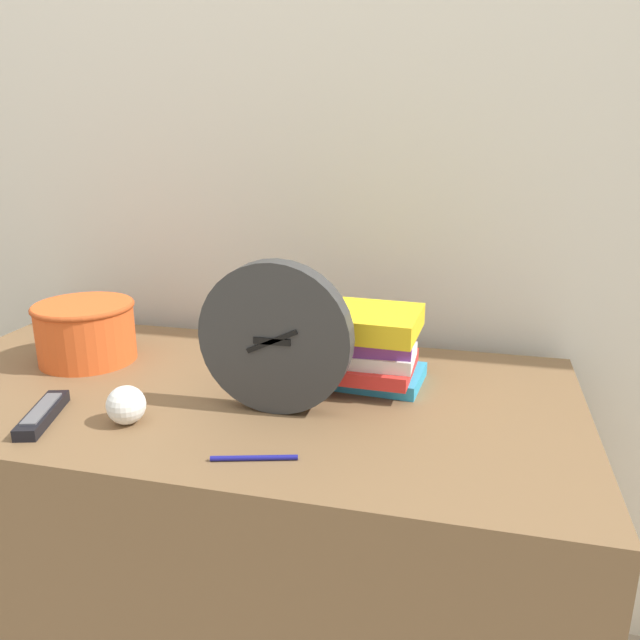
{
  "coord_description": "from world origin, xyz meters",
  "views": [
    {
      "loc": [
        0.43,
        -0.69,
        1.2
      ],
      "look_at": [
        0.17,
        0.34,
        0.87
      ],
      "focal_mm": 35.0,
      "sensor_mm": 36.0,
      "label": 1
    }
  ],
  "objects_px": {
    "basket": "(86,330)",
    "tv_remote": "(43,414)",
    "crumpled_paper_ball": "(126,405)",
    "desk_clock": "(275,338)",
    "pen": "(254,458)",
    "book_stack": "(361,347)"
  },
  "relations": [
    {
      "from": "desk_clock",
      "to": "tv_remote",
      "type": "distance_m",
      "value": 0.41
    },
    {
      "from": "desk_clock",
      "to": "book_stack",
      "type": "bearing_deg",
      "value": 52.28
    },
    {
      "from": "desk_clock",
      "to": "crumpled_paper_ball",
      "type": "xyz_separation_m",
      "value": [
        -0.23,
        -0.11,
        -0.1
      ]
    },
    {
      "from": "desk_clock",
      "to": "pen",
      "type": "distance_m",
      "value": 0.22
    },
    {
      "from": "pen",
      "to": "crumpled_paper_ball",
      "type": "bearing_deg",
      "value": 165.06
    },
    {
      "from": "desk_clock",
      "to": "basket",
      "type": "distance_m",
      "value": 0.49
    },
    {
      "from": "basket",
      "to": "tv_remote",
      "type": "height_order",
      "value": "basket"
    },
    {
      "from": "basket",
      "to": "desk_clock",
      "type": "bearing_deg",
      "value": -16.73
    },
    {
      "from": "tv_remote",
      "to": "pen",
      "type": "xyz_separation_m",
      "value": [
        0.39,
        -0.04,
        -0.01
      ]
    },
    {
      "from": "book_stack",
      "to": "tv_remote",
      "type": "height_order",
      "value": "book_stack"
    },
    {
      "from": "basket",
      "to": "pen",
      "type": "bearing_deg",
      "value": -32.89
    },
    {
      "from": "tv_remote",
      "to": "pen",
      "type": "bearing_deg",
      "value": -6.01
    },
    {
      "from": "desk_clock",
      "to": "book_stack",
      "type": "xyz_separation_m",
      "value": [
        0.12,
        0.15,
        -0.06
      ]
    },
    {
      "from": "crumpled_paper_ball",
      "to": "pen",
      "type": "height_order",
      "value": "crumpled_paper_ball"
    },
    {
      "from": "tv_remote",
      "to": "book_stack",
      "type": "bearing_deg",
      "value": 30.28
    },
    {
      "from": "book_stack",
      "to": "pen",
      "type": "distance_m",
      "value": 0.35
    },
    {
      "from": "desk_clock",
      "to": "basket",
      "type": "xyz_separation_m",
      "value": [
        -0.46,
        0.14,
        -0.07
      ]
    },
    {
      "from": "tv_remote",
      "to": "pen",
      "type": "height_order",
      "value": "tv_remote"
    },
    {
      "from": "crumpled_paper_ball",
      "to": "pen",
      "type": "relative_size",
      "value": 0.51
    },
    {
      "from": "basket",
      "to": "crumpled_paper_ball",
      "type": "height_order",
      "value": "basket"
    },
    {
      "from": "crumpled_paper_ball",
      "to": "pen",
      "type": "xyz_separation_m",
      "value": [
        0.25,
        -0.07,
        -0.03
      ]
    },
    {
      "from": "pen",
      "to": "tv_remote",
      "type": "bearing_deg",
      "value": 173.99
    }
  ]
}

